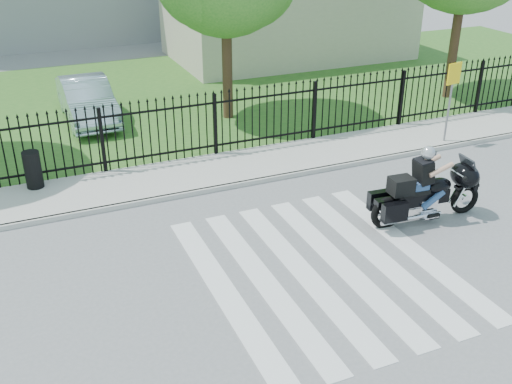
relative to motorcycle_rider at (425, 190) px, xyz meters
name	(u,v)px	position (x,y,z in m)	size (l,w,h in m)	color
ground	(322,268)	(-2.95, -0.83, -0.73)	(120.00, 120.00, 0.00)	slate
crosswalk	(322,268)	(-2.95, -0.83, -0.73)	(5.00, 5.50, 0.01)	silver
sidewalk	(229,169)	(-2.95, 4.17, -0.67)	(40.00, 2.00, 0.12)	#ADAAA3
curb	(244,184)	(-2.95, 3.17, -0.67)	(40.00, 0.12, 0.12)	#ADAAA3
grass_strip	(159,97)	(-2.95, 11.17, -0.72)	(40.00, 12.00, 0.02)	#295A1F
iron_fence	(215,126)	(-2.95, 5.17, 0.17)	(26.00, 0.04, 1.80)	black
building_low	(287,16)	(4.05, 15.17, 1.02)	(10.00, 6.00, 3.50)	beige
motorcycle_rider	(425,190)	(0.00, 0.00, 0.00)	(2.71, 0.94, 1.79)	black
parked_car	(87,100)	(-5.65, 9.60, -0.05)	(1.41, 4.04, 1.33)	#A1B9CB
traffic_sign	(452,86)	(3.41, 3.46, 1.00)	(0.49, 0.12, 2.26)	gray
litter_bin	(33,170)	(-7.69, 4.87, -0.16)	(0.40, 0.40, 0.91)	black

